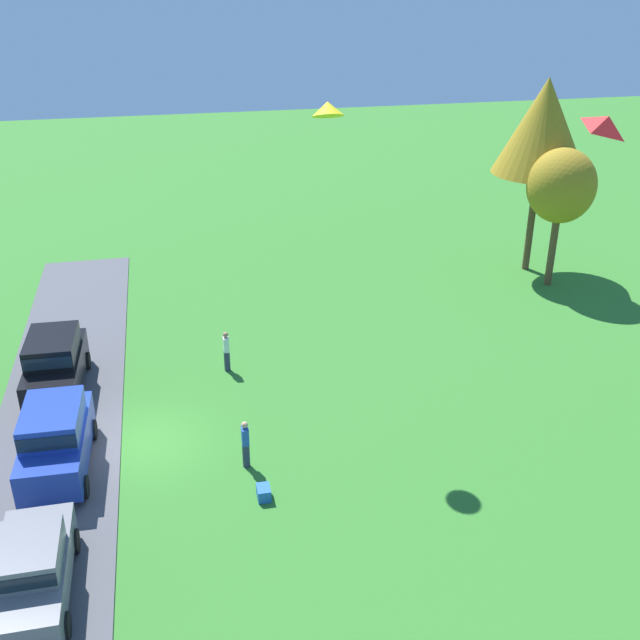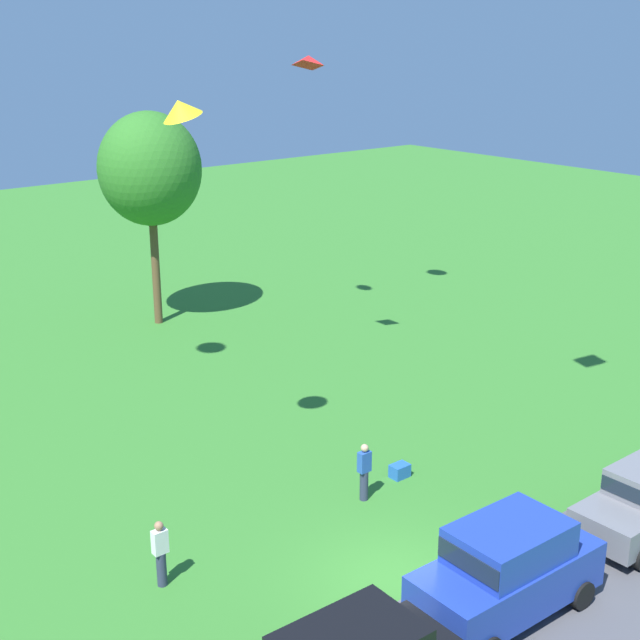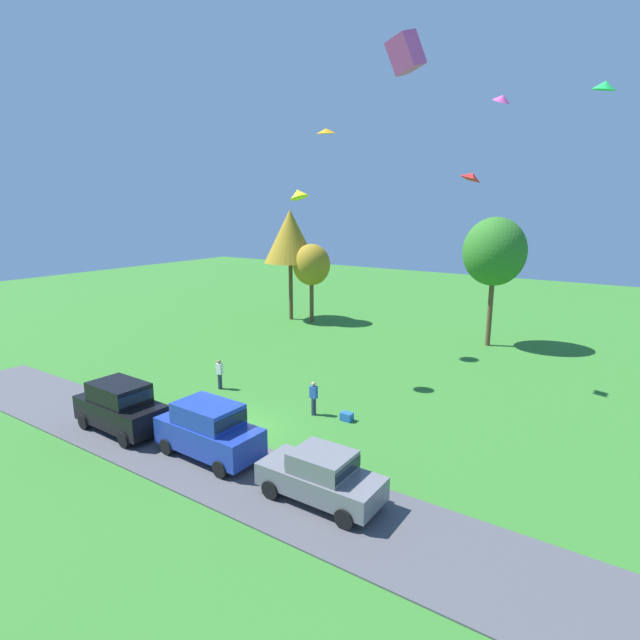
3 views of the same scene
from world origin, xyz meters
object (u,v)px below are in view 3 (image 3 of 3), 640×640
Objects in this scene: kite_delta_low_drifter at (298,194)px; tree_right_of_center at (290,237)px; kite_delta_topmost at (326,131)px; car_suv_by_flagpole at (120,405)px; person_on_lawn at (314,398)px; tree_center_back at (494,252)px; kite_delta_over_trees at (502,98)px; tree_lone_near at (311,265)px; car_sedan_far_end at (321,475)px; kite_box_near_flag at (406,53)px; kite_delta_high_left at (605,85)px; person_beside_suv at (220,374)px; cooler_box at (347,417)px; car_suv_near_entrance at (209,428)px; kite_diamond_high_right at (473,176)px.

tree_right_of_center is at bearing 128.91° from kite_delta_low_drifter.
kite_delta_topmost reaches higher than kite_delta_low_drifter.
person_on_lawn is (6.17, 6.43, -0.42)m from car_suv_by_flagpole.
kite_delta_over_trees is at bearing -77.20° from tree_center_back.
tree_lone_near is 5.47× the size of kite_delta_topmost.
car_sedan_far_end is at bearing -50.44° from kite_delta_low_drifter.
kite_box_near_flag is at bearing 82.23° from car_sedan_far_end.
kite_delta_over_trees reaches higher than tree_right_of_center.
tree_lone_near is at bearing 166.14° from kite_delta_high_left.
kite_delta_over_trees is at bearing 177.05° from kite_delta_high_left.
kite_delta_high_left is 0.92× the size of kite_delta_topmost.
kite_delta_low_drifter is at bearing -115.46° from tree_center_back.
car_sedan_far_end reaches higher than person_beside_suv.
person_on_lawn is (-4.46, 6.00, -0.16)m from car_sedan_far_end.
tree_center_back is (9.90, 17.65, 6.01)m from person_beside_suv.
tree_lone_near reaches higher than car_sedan_far_end.
tree_lone_near is 15.43m from tree_center_back.
car_sedan_far_end is at bearing -28.99° from person_beside_suv.
cooler_box is (-2.75, 6.32, -0.84)m from car_sedan_far_end.
person_on_lawn is at bearing 79.76° from car_suv_near_entrance.
kite_delta_over_trees is (8.15, 8.31, 5.26)m from kite_delta_low_drifter.
tree_lone_near reaches higher than person_beside_suv.
person_beside_suv is 0.18× the size of tree_center_back.
person_on_lawn is 14.20m from kite_diamond_high_right.
tree_center_back reaches higher than person_on_lawn.
person_on_lawn is (6.43, -0.03, 0.00)m from person_beside_suv.
tree_center_back is 7.40× the size of kite_delta_topmost.
kite_delta_topmost is at bearing 87.46° from car_suv_by_flagpole.
tree_center_back is 14.52m from kite_delta_topmost.
kite_delta_over_trees is at bearing 85.75° from kite_diamond_high_right.
car_suv_near_entrance is 4.01× the size of kite_delta_high_left.
cooler_box is at bearing 113.49° from car_sedan_far_end.
kite_box_near_flag is (16.88, -18.47, 10.10)m from tree_lone_near.
kite_delta_high_left is at bearing 57.74° from car_suv_near_entrance.
kite_diamond_high_right is (0.10, 14.13, 10.54)m from car_sedan_far_end.
car_suv_by_flagpole is at bearing -131.92° from kite_delta_high_left.
cooler_box is at bearing -95.80° from tree_center_back.
kite_delta_high_left reaches higher than cooler_box.
kite_delta_over_trees reaches higher than person_beside_suv.
kite_diamond_high_right is at bearing 92.86° from kite_box_near_flag.
car_suv_near_entrance is 1.05× the size of car_sedan_far_end.
car_suv_by_flagpole is at bearing -71.23° from tree_right_of_center.
kite_delta_low_drifter is at bearing 73.86° from car_suv_by_flagpole.
kite_delta_topmost is at bearing -137.15° from tree_center_back.
car_suv_near_entrance is at bearing 5.85° from car_suv_by_flagpole.
car_sedan_far_end is at bearing -0.99° from car_suv_near_entrance.
kite_diamond_high_right is at bearing 60.72° from person_on_lawn.
kite_box_near_flag is 10.75m from kite_delta_low_drifter.
kite_delta_over_trees reaches higher than kite_delta_low_drifter.
kite_delta_high_left reaches higher than tree_right_of_center.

